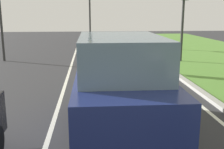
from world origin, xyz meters
TOP-DOWN VIEW (x-y plane):
  - ground_plane at (0.00, 14.00)m, footprint 60.00×60.00m
  - lane_line_center at (-0.70, 14.00)m, footprint 0.12×32.00m
  - lane_line_right_edge at (3.60, 14.00)m, footprint 0.12×32.00m
  - curb_right at (4.10, 14.00)m, footprint 0.24×48.00m
  - car_suv_ahead at (0.91, 8.63)m, footprint 2.01×4.52m
  - traffic_light_near_right at (5.44, 17.70)m, footprint 0.32×0.50m
  - traffic_light_far_median at (0.39, 25.87)m, footprint 0.32×0.50m

SIDE VIEW (x-z plane):
  - ground_plane at x=0.00m, z-range 0.00..0.00m
  - lane_line_center at x=-0.70m, z-range 0.00..0.01m
  - lane_line_right_edge at x=3.60m, z-range 0.00..0.01m
  - curb_right at x=4.10m, z-range 0.00..0.12m
  - car_suv_ahead at x=0.91m, z-range 0.03..2.31m
  - traffic_light_near_right at x=5.44m, z-range 0.77..5.42m
  - traffic_light_far_median at x=0.39m, z-range 0.89..5.84m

